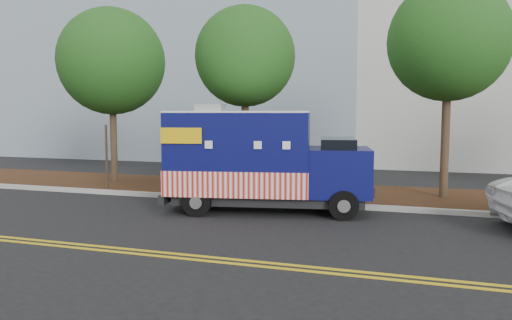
% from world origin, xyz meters
% --- Properties ---
extents(ground, '(120.00, 120.00, 0.00)m').
position_xyz_m(ground, '(0.00, 0.00, 0.00)').
color(ground, black).
rests_on(ground, ground).
extents(curb, '(120.00, 0.18, 0.15)m').
position_xyz_m(curb, '(0.00, 1.40, 0.07)').
color(curb, '#9E9E99').
rests_on(curb, ground).
extents(mulch_strip, '(120.00, 4.00, 0.15)m').
position_xyz_m(mulch_strip, '(0.00, 3.50, 0.07)').
color(mulch_strip, black).
rests_on(mulch_strip, ground).
extents(centerline_near, '(120.00, 0.10, 0.01)m').
position_xyz_m(centerline_near, '(0.00, -4.45, 0.01)').
color(centerline_near, gold).
rests_on(centerline_near, ground).
extents(centerline_far, '(120.00, 0.10, 0.01)m').
position_xyz_m(centerline_far, '(0.00, -4.70, 0.01)').
color(centerline_far, gold).
rests_on(centerline_far, ground).
extents(tree_a, '(4.07, 4.07, 6.80)m').
position_xyz_m(tree_a, '(-6.27, 3.46, 4.76)').
color(tree_a, '#38281C').
rests_on(tree_a, ground).
extents(tree_b, '(3.44, 3.44, 6.46)m').
position_xyz_m(tree_b, '(-0.73, 3.14, 4.72)').
color(tree_b, '#38281C').
rests_on(tree_b, ground).
extents(tree_c, '(3.73, 3.73, 6.89)m').
position_xyz_m(tree_c, '(5.80, 3.49, 5.01)').
color(tree_c, '#38281C').
rests_on(tree_c, ground).
extents(sign_post, '(0.06, 0.06, 2.40)m').
position_xyz_m(sign_post, '(-5.35, 1.65, 1.20)').
color(sign_post, '#473828').
rests_on(sign_post, ground).
extents(food_truck, '(6.09, 3.18, 3.06)m').
position_xyz_m(food_truck, '(0.66, 0.26, 1.39)').
color(food_truck, black).
rests_on(food_truck, ground).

